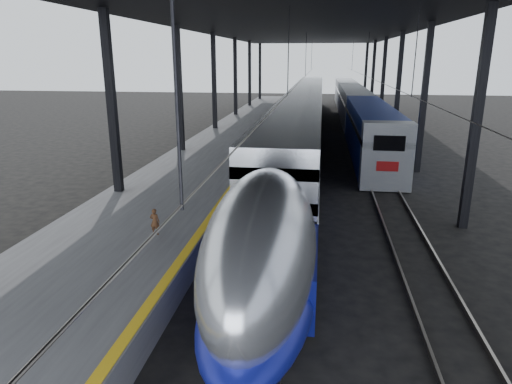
# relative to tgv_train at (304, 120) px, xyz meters

# --- Properties ---
(ground) EXTENTS (160.00, 160.00, 0.00)m
(ground) POSITION_rel_tgv_train_xyz_m (-2.00, -24.10, -1.99)
(ground) COLOR black
(ground) RESTS_ON ground
(platform) EXTENTS (6.00, 80.00, 1.00)m
(platform) POSITION_rel_tgv_train_xyz_m (-5.50, -4.10, -1.49)
(platform) COLOR #4C4C4F
(platform) RESTS_ON ground
(yellow_strip) EXTENTS (0.30, 80.00, 0.01)m
(yellow_strip) POSITION_rel_tgv_train_xyz_m (-2.70, -4.10, -0.98)
(yellow_strip) COLOR gold
(yellow_strip) RESTS_ON platform
(rails) EXTENTS (6.52, 80.00, 0.16)m
(rails) POSITION_rel_tgv_train_xyz_m (2.50, -4.10, -1.91)
(rails) COLOR slate
(rails) RESTS_ON ground
(canopy) EXTENTS (18.00, 75.00, 9.47)m
(canopy) POSITION_rel_tgv_train_xyz_m (-0.10, -4.10, 7.13)
(canopy) COLOR black
(canopy) RESTS_ON ground
(tgv_train) EXTENTS (2.96, 65.20, 4.25)m
(tgv_train) POSITION_rel_tgv_train_xyz_m (0.00, 0.00, 0.00)
(tgv_train) COLOR silver
(tgv_train) RESTS_ON ground
(second_train) EXTENTS (2.70, 56.05, 3.72)m
(second_train) POSITION_rel_tgv_train_xyz_m (5.00, 13.00, -0.10)
(second_train) COLOR navy
(second_train) RESTS_ON ground
(child) EXTENTS (0.36, 0.25, 0.96)m
(child) POSITION_rel_tgv_train_xyz_m (-4.19, -24.15, -0.51)
(child) COLOR #50301A
(child) RESTS_ON platform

